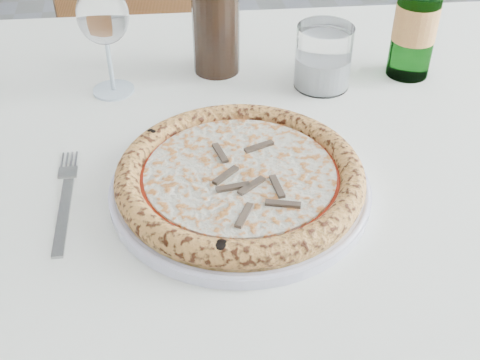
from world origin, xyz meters
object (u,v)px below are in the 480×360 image
(plate, at_px, (240,187))
(pizza, at_px, (240,176))
(wine_glass, at_px, (103,18))
(tumbler, at_px, (323,61))
(dining_table, at_px, (229,192))
(chair_far, at_px, (158,57))
(beer_bottle, at_px, (418,12))

(plate, height_order, pizza, pizza)
(wine_glass, bearing_deg, tumbler, -5.85)
(wine_glass, bearing_deg, dining_table, -49.31)
(plate, height_order, wine_glass, wine_glass)
(wine_glass, xyz_separation_m, tumbler, (0.32, -0.03, -0.08))
(chair_far, height_order, plate, chair_far)
(chair_far, height_order, tumbler, chair_far)
(plate, xyz_separation_m, beer_bottle, (0.32, 0.26, 0.10))
(dining_table, xyz_separation_m, beer_bottle, (0.32, 0.16, 0.18))
(dining_table, height_order, tumbler, tumbler)
(pizza, height_order, wine_glass, wine_glass)
(pizza, xyz_separation_m, tumbler, (0.17, 0.25, 0.02))
(chair_far, relative_size, pizza, 3.09)
(dining_table, distance_m, chair_far, 0.76)
(chair_far, distance_m, beer_bottle, 0.77)
(chair_far, height_order, wine_glass, chair_far)
(dining_table, distance_m, pizza, 0.15)
(chair_far, bearing_deg, tumbler, -67.73)
(pizza, xyz_separation_m, beer_bottle, (0.32, 0.26, 0.08))
(dining_table, relative_size, plate, 5.19)
(chair_far, xyz_separation_m, wine_glass, (-0.08, -0.56, 0.34))
(chair_far, bearing_deg, plate, -85.05)
(pizza, distance_m, wine_glass, 0.33)
(wine_glass, bearing_deg, plate, -61.15)
(tumbler, distance_m, beer_bottle, 0.16)
(plate, bearing_deg, chair_far, 94.95)
(wine_glass, distance_m, tumbler, 0.33)
(plate, relative_size, beer_bottle, 1.21)
(chair_far, height_order, beer_bottle, beer_bottle)
(pizza, height_order, beer_bottle, beer_bottle)
(chair_far, bearing_deg, pizza, -85.05)
(pizza, bearing_deg, chair_far, 94.95)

